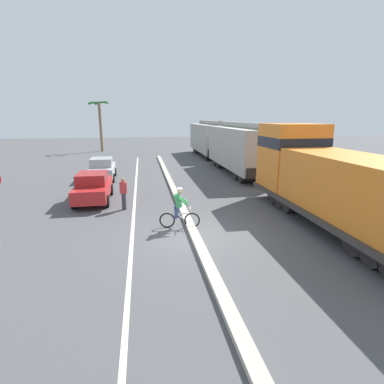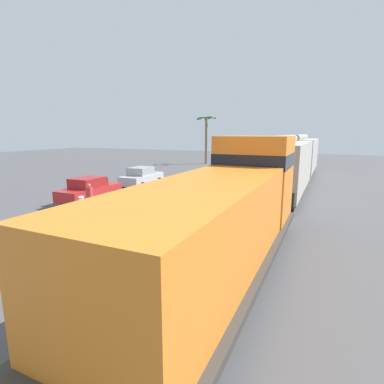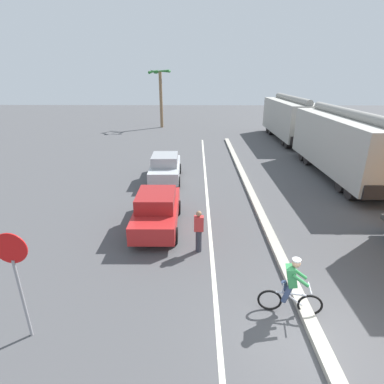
{
  "view_description": "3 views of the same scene",
  "coord_description": "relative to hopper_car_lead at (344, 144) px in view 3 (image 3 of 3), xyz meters",
  "views": [
    {
      "loc": [
        -1.88,
        -10.87,
        4.54
      ],
      "look_at": [
        0.3,
        2.23,
        1.21
      ],
      "focal_mm": 28.0,
      "sensor_mm": 36.0,
      "label": 1
    },
    {
      "loc": [
        8.89,
        -8.2,
        4.32
      ],
      "look_at": [
        3.32,
        3.89,
        1.69
      ],
      "focal_mm": 28.0,
      "sensor_mm": 36.0,
      "label": 2
    },
    {
      "loc": [
        -2.98,
        -5.5,
        6.07
      ],
      "look_at": [
        -3.17,
        7.32,
        1.01
      ],
      "focal_mm": 28.0,
      "sensor_mm": 36.0,
      "label": 3
    }
  ],
  "objects": [
    {
      "name": "lane_stripe",
      "position": [
        -8.47,
        -6.76,
        -2.07
      ],
      "size": [
        0.14,
        36.0,
        0.01
      ],
      "primitive_type": "cube",
      "color": "silver",
      "rests_on": "ground"
    },
    {
      "name": "ground_plane",
      "position": [
        -6.07,
        -12.76,
        -2.08
      ],
      "size": [
        120.0,
        120.0,
        0.0
      ],
      "primitive_type": "plane",
      "color": "#4C4C4F"
    },
    {
      "name": "hopper_car_lead",
      "position": [
        0.0,
        0.0,
        0.0
      ],
      "size": [
        2.9,
        10.6,
        4.18
      ],
      "color": "#A6A39C",
      "rests_on": "ground"
    },
    {
      "name": "cyclist",
      "position": [
        -6.53,
        -11.81,
        -1.26
      ],
      "size": [
        1.7,
        0.53,
        1.71
      ],
      "color": "black",
      "rests_on": "ground"
    },
    {
      "name": "pedestrian_by_cars",
      "position": [
        -8.95,
        -8.79,
        -1.23
      ],
      "size": [
        0.34,
        0.22,
        1.62
      ],
      "color": "#33333D",
      "rests_on": "ground"
    },
    {
      "name": "parked_car_red",
      "position": [
        -10.68,
        -6.97,
        -1.26
      ],
      "size": [
        1.87,
        4.22,
        1.62
      ],
      "color": "red",
      "rests_on": "ground"
    },
    {
      "name": "parked_car_silver",
      "position": [
        -10.94,
        -0.86,
        -1.26
      ],
      "size": [
        1.92,
        4.25,
        1.62
      ],
      "color": "#B7BABF",
      "rests_on": "ground"
    },
    {
      "name": "median_curb",
      "position": [
        -6.07,
        -6.76,
        -2.0
      ],
      "size": [
        0.36,
        36.0,
        0.16
      ],
      "primitive_type": "cube",
      "color": "#B2AD9E",
      "rests_on": "ground"
    },
    {
      "name": "palm_tree_near",
      "position": [
        -13.34,
        18.83,
        2.81
      ],
      "size": [
        2.57,
        2.62,
        6.73
      ],
      "color": "#846647",
      "rests_on": "ground"
    },
    {
      "name": "hopper_car_middle",
      "position": [
        0.0,
        11.6,
        0.0
      ],
      "size": [
        2.9,
        10.6,
        4.18
      ],
      "color": "#A3A199",
      "rests_on": "ground"
    },
    {
      "name": "stop_sign",
      "position": [
        -13.14,
        -12.66,
        -0.05
      ],
      "size": [
        0.76,
        0.08,
        2.88
      ],
      "color": "gray",
      "rests_on": "ground"
    }
  ]
}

